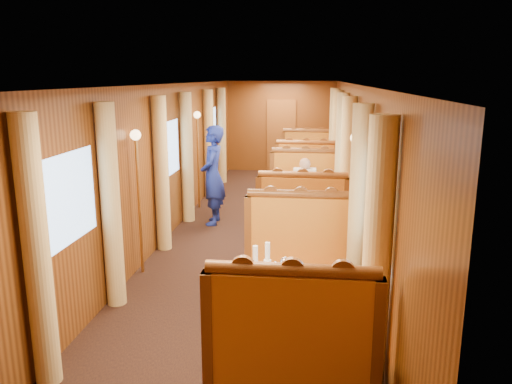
# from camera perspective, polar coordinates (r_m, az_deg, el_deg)

# --- Properties ---
(floor) EXTENTS (3.00, 12.00, 0.01)m
(floor) POSITION_cam_1_polar(r_m,az_deg,el_deg) (8.42, 0.23, -5.04)
(floor) COLOR black
(floor) RESTS_ON ground
(ceiling) EXTENTS (3.00, 12.00, 0.01)m
(ceiling) POSITION_cam_1_polar(r_m,az_deg,el_deg) (8.00, 0.24, 12.24)
(ceiling) COLOR silver
(ceiling) RESTS_ON wall_left
(wall_far) EXTENTS (3.00, 0.01, 2.50)m
(wall_far) POSITION_cam_1_polar(r_m,az_deg,el_deg) (14.05, 2.91, 7.46)
(wall_far) COLOR brown
(wall_far) RESTS_ON floor
(wall_near) EXTENTS (3.00, 0.01, 2.50)m
(wall_near) POSITION_cam_1_polar(r_m,az_deg,el_deg) (2.53, -15.59, -20.01)
(wall_near) COLOR brown
(wall_near) RESTS_ON floor
(wall_left) EXTENTS (0.01, 12.00, 2.50)m
(wall_left) POSITION_cam_1_polar(r_m,az_deg,el_deg) (8.41, -10.00, 3.52)
(wall_left) COLOR brown
(wall_left) RESTS_ON floor
(wall_right) EXTENTS (0.01, 12.00, 2.50)m
(wall_right) POSITION_cam_1_polar(r_m,az_deg,el_deg) (8.09, 10.87, 3.12)
(wall_right) COLOR brown
(wall_right) RESTS_ON floor
(doorway_far) EXTENTS (0.80, 0.04, 2.00)m
(doorway_far) POSITION_cam_1_polar(r_m,az_deg,el_deg) (14.04, 2.89, 6.43)
(doorway_far) COLOR brown
(doorway_far) RESTS_ON floor
(table_near) EXTENTS (1.05, 0.72, 0.75)m
(table_near) POSITION_cam_1_polar(r_m,az_deg,el_deg) (4.99, 4.57, -13.67)
(table_near) COLOR white
(table_near) RESTS_ON floor
(banquette_near_fwd) EXTENTS (1.30, 0.55, 1.34)m
(banquette_near_fwd) POSITION_cam_1_polar(r_m,az_deg,el_deg) (4.08, 4.06, -19.45)
(banquette_near_fwd) COLOR #B74C14
(banquette_near_fwd) RESTS_ON floor
(banquette_near_aft) EXTENTS (1.30, 0.55, 1.34)m
(banquette_near_aft) POSITION_cam_1_polar(r_m,az_deg,el_deg) (5.89, 4.92, -8.82)
(banquette_near_aft) COLOR #B74C14
(banquette_near_aft) RESTS_ON floor
(table_mid) EXTENTS (1.05, 0.72, 0.75)m
(table_mid) POSITION_cam_1_polar(r_m,az_deg,el_deg) (8.26, 5.41, -2.73)
(table_mid) COLOR white
(table_mid) RESTS_ON floor
(banquette_mid_fwd) EXTENTS (1.30, 0.55, 1.34)m
(banquette_mid_fwd) POSITION_cam_1_polar(r_m,az_deg,el_deg) (7.28, 5.26, -4.52)
(banquette_mid_fwd) COLOR #B74C14
(banquette_mid_fwd) RESTS_ON floor
(banquette_mid_aft) EXTENTS (1.30, 0.55, 1.34)m
(banquette_mid_aft) POSITION_cam_1_polar(r_m,az_deg,el_deg) (9.23, 5.55, -0.74)
(banquette_mid_aft) COLOR #B74C14
(banquette_mid_aft) RESTS_ON floor
(table_far) EXTENTS (1.05, 0.72, 0.75)m
(table_far) POSITION_cam_1_polar(r_m,az_deg,el_deg) (11.67, 5.76, 1.92)
(table_far) COLOR white
(table_far) RESTS_ON floor
(banquette_far_fwd) EXTENTS (1.30, 0.55, 1.34)m
(banquette_far_fwd) POSITION_cam_1_polar(r_m,az_deg,el_deg) (10.67, 5.69, 1.13)
(banquette_far_fwd) COLOR #B74C14
(banquette_far_fwd) RESTS_ON floor
(banquette_far_aft) EXTENTS (1.30, 0.55, 1.34)m
(banquette_far_aft) POSITION_cam_1_polar(r_m,az_deg,el_deg) (12.66, 5.83, 3.01)
(banquette_far_aft) COLOR #B74C14
(banquette_far_aft) RESTS_ON floor
(tea_tray) EXTENTS (0.37, 0.30, 0.01)m
(tea_tray) POSITION_cam_1_polar(r_m,az_deg,el_deg) (4.82, 3.52, -9.64)
(tea_tray) COLOR silver
(tea_tray) RESTS_ON table_near
(teapot_left) EXTENTS (0.20, 0.17, 0.14)m
(teapot_left) POSITION_cam_1_polar(r_m,az_deg,el_deg) (4.70, 2.22, -9.36)
(teapot_left) COLOR silver
(teapot_left) RESTS_ON tea_tray
(teapot_right) EXTENTS (0.16, 0.12, 0.13)m
(teapot_right) POSITION_cam_1_polar(r_m,az_deg,el_deg) (4.67, 4.09, -9.63)
(teapot_right) COLOR silver
(teapot_right) RESTS_ON tea_tray
(teapot_back) EXTENTS (0.20, 0.17, 0.14)m
(teapot_back) POSITION_cam_1_polar(r_m,az_deg,el_deg) (4.84, 3.33, -8.73)
(teapot_back) COLOR silver
(teapot_back) RESTS_ON tea_tray
(fruit_plate) EXTENTS (0.20, 0.20, 0.05)m
(fruit_plate) POSITION_cam_1_polar(r_m,az_deg,el_deg) (4.74, 8.11, -9.96)
(fruit_plate) COLOR white
(fruit_plate) RESTS_ON table_near
(cup_inboard) EXTENTS (0.08, 0.08, 0.26)m
(cup_inboard) POSITION_cam_1_polar(r_m,az_deg,el_deg) (4.91, -0.08, -7.92)
(cup_inboard) COLOR white
(cup_inboard) RESTS_ON table_near
(cup_outboard) EXTENTS (0.08, 0.08, 0.26)m
(cup_outboard) POSITION_cam_1_polar(r_m,az_deg,el_deg) (5.00, 1.32, -7.52)
(cup_outboard) COLOR white
(cup_outboard) RESTS_ON table_near
(rose_vase_mid) EXTENTS (0.06, 0.06, 0.36)m
(rose_vase_mid) POSITION_cam_1_polar(r_m,az_deg,el_deg) (8.10, 5.40, 0.98)
(rose_vase_mid) COLOR silver
(rose_vase_mid) RESTS_ON table_mid
(rose_vase_far) EXTENTS (0.06, 0.06, 0.36)m
(rose_vase_far) POSITION_cam_1_polar(r_m,az_deg,el_deg) (11.61, 5.66, 4.63)
(rose_vase_far) COLOR silver
(rose_vase_far) RESTS_ON table_far
(window_left_near) EXTENTS (0.01, 1.20, 0.90)m
(window_left_near) POSITION_cam_1_polar(r_m,az_deg,el_deg) (5.17, -20.80, -0.82)
(window_left_near) COLOR #83ADE1
(window_left_near) RESTS_ON wall_left
(curtain_left_near_a) EXTENTS (0.22, 0.22, 2.35)m
(curtain_left_near_a) POSITION_cam_1_polar(r_m,az_deg,el_deg) (4.54, -23.78, -6.57)
(curtain_left_near_a) COLOR #E4C274
(curtain_left_near_a) RESTS_ON floor
(curtain_left_near_b) EXTENTS (0.22, 0.22, 2.35)m
(curtain_left_near_b) POSITION_cam_1_polar(r_m,az_deg,el_deg) (5.87, -16.25, -1.66)
(curtain_left_near_b) COLOR #E4C274
(curtain_left_near_b) RESTS_ON floor
(window_right_near) EXTENTS (0.01, 1.20, 0.90)m
(window_right_near) POSITION_cam_1_polar(r_m,az_deg,el_deg) (4.64, 13.91, -1.84)
(window_right_near) COLOR #83ADE1
(window_right_near) RESTS_ON wall_right
(curtain_right_near_a) EXTENTS (0.22, 0.22, 2.35)m
(curtain_right_near_a) POSITION_cam_1_polar(r_m,az_deg,el_deg) (3.98, 13.59, -8.52)
(curtain_right_near_a) COLOR #E4C274
(curtain_right_near_a) RESTS_ON floor
(curtain_right_near_b) EXTENTS (0.22, 0.22, 2.35)m
(curtain_right_near_b) POSITION_cam_1_polar(r_m,az_deg,el_deg) (5.45, 11.65, -2.52)
(curtain_right_near_b) COLOR #E4C274
(curtain_right_near_b) RESTS_ON floor
(window_left_mid) EXTENTS (0.01, 1.20, 0.90)m
(window_left_mid) POSITION_cam_1_polar(r_m,az_deg,el_deg) (8.37, -9.95, 4.87)
(window_left_mid) COLOR #83ADE1
(window_left_mid) RESTS_ON wall_left
(curtain_left_mid_a) EXTENTS (0.22, 0.22, 2.35)m
(curtain_left_mid_a) POSITION_cam_1_polar(r_m,az_deg,el_deg) (7.65, -10.74, 1.98)
(curtain_left_mid_a) COLOR #E4C274
(curtain_left_mid_a) RESTS_ON floor
(curtain_left_mid_b) EXTENTS (0.22, 0.22, 2.35)m
(curtain_left_mid_b) POSITION_cam_1_polar(r_m,az_deg,el_deg) (9.13, -7.89, 3.86)
(curtain_left_mid_b) COLOR #E4C274
(curtain_left_mid_b) RESTS_ON floor
(window_right_mid) EXTENTS (0.01, 1.20, 0.90)m
(window_right_mid) POSITION_cam_1_polar(r_m,az_deg,el_deg) (8.06, 10.82, 4.52)
(window_right_mid) COLOR #83ADE1
(window_right_mid) RESTS_ON wall_right
(curtain_right_mid_a) EXTENTS (0.22, 0.22, 2.35)m
(curtain_right_mid_a) POSITION_cam_1_polar(r_m,az_deg,el_deg) (7.33, 10.35, 1.52)
(curtain_right_mid_a) COLOR #E4C274
(curtain_right_mid_a) RESTS_ON floor
(curtain_right_mid_b) EXTENTS (0.22, 0.22, 2.35)m
(curtain_right_mid_b) POSITION_cam_1_polar(r_m,az_deg,el_deg) (8.87, 9.71, 3.52)
(curtain_right_mid_b) COLOR #E4C274
(curtain_right_mid_b) RESTS_ON floor
(window_left_far) EXTENTS (0.01, 1.20, 0.90)m
(window_left_far) POSITION_cam_1_polar(r_m,az_deg,el_deg) (11.75, -5.17, 7.31)
(window_left_far) COLOR #83ADE1
(window_left_far) RESTS_ON wall_left
(curtain_left_far_a) EXTENTS (0.22, 0.22, 2.35)m
(curtain_left_far_a) POSITION_cam_1_polar(r_m,az_deg,el_deg) (11.00, -5.41, 5.47)
(curtain_left_far_a) COLOR #E4C274
(curtain_left_far_a) RESTS_ON floor
(curtain_left_far_b) EXTENTS (0.22, 0.22, 2.35)m
(curtain_left_far_b) POSITION_cam_1_polar(r_m,az_deg,el_deg) (12.52, -3.95, 6.42)
(curtain_left_far_b) COLOR #E4C274
(curtain_left_far_b) RESTS_ON floor
(window_right_far) EXTENTS (0.01, 1.20, 0.90)m
(window_right_far) POSITION_cam_1_polar(r_m,az_deg,el_deg) (11.53, 9.57, 7.07)
(window_right_far) COLOR #83ADE1
(window_right_far) RESTS_ON wall_right
(curtain_right_far_a) EXTENTS (0.22, 0.22, 2.35)m
(curtain_right_far_a) POSITION_cam_1_polar(r_m,az_deg,el_deg) (10.78, 9.16, 5.21)
(curtain_right_far_a) COLOR #E4C274
(curtain_right_far_a) RESTS_ON floor
(curtain_right_far_b) EXTENTS (0.22, 0.22, 2.35)m
(curtain_right_far_b) POSITION_cam_1_polar(r_m,az_deg,el_deg) (12.33, 8.85, 6.19)
(curtain_right_far_b) COLOR #E4C274
(curtain_right_far_b) RESTS_ON floor
(sconce_left_fore) EXTENTS (0.14, 0.14, 1.95)m
(sconce_left_fore) POSITION_cam_1_polar(r_m,az_deg,el_deg) (6.72, -13.39, 2.15)
(sconce_left_fore) COLOR #BF8C3F
(sconce_left_fore) RESTS_ON floor
(sconce_right_fore) EXTENTS (0.14, 0.14, 1.95)m
(sconce_right_fore) POSITION_cam_1_polar(r_m,az_deg,el_deg) (6.35, 11.16, 1.64)
(sconce_right_fore) COLOR #BF8C3F
(sconce_right_fore) RESTS_ON floor
(sconce_left_aft) EXTENTS (0.14, 0.14, 1.95)m
(sconce_left_aft) POSITION_cam_1_polar(r_m,az_deg,el_deg) (10.04, -6.68, 5.93)
(sconce_left_aft) COLOR #BF8C3F
(sconce_left_aft) RESTS_ON floor
(sconce_right_aft) EXTENTS (0.14, 0.14, 1.95)m
(sconce_right_aft) POSITION_cam_1_polar(r_m,az_deg,el_deg) (9.80, 9.57, 5.66)
(sconce_right_aft) COLOR #BF8C3F
(sconce_right_aft) RESTS_ON floor
(steward) EXTENTS (0.47, 0.68, 1.78)m
(steward) POSITION_cam_1_polar(r_m,az_deg,el_deg) (8.95, -4.96, 1.90)
(steward) COLOR navy
(steward) RESTS_ON floor
(passenger) EXTENTS (0.40, 0.44, 0.76)m
(passenger) POSITION_cam_1_polar(r_m,az_deg,el_deg) (8.91, 5.56, 0.87)
(passenger) COLOR beige
(passenger) RESTS_ON banquette_mid_aft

